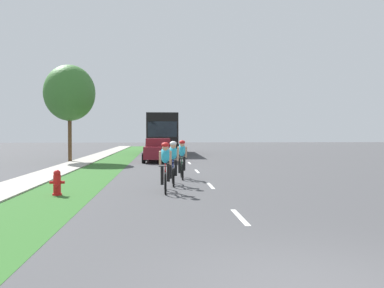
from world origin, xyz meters
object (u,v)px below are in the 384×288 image
Objects in this scene: cyclist_distant at (182,159)px; bus_black at (162,132)px; fire_hydrant_red at (57,183)px; cyclist_trailing at (173,163)px; street_tree_near at (70,93)px; cyclist_lead at (165,167)px; sedan_maroon at (158,150)px.

bus_black is at bearing 92.04° from cyclist_distant.
fire_hydrant_red is 4.16m from cyclist_trailing.
fire_hydrant_red is at bearing -132.72° from cyclist_distant.
bus_black reaches higher than fire_hydrant_red.
cyclist_distant is 13.18m from street_tree_near.
cyclist_distant is 0.27× the size of street_tree_near.
street_tree_near reaches higher than fire_hydrant_red.
cyclist_lead is at bearing -99.43° from cyclist_trailing.
street_tree_near reaches higher than cyclist_lead.
cyclist_trailing reaches higher than sedan_maroon.
cyclist_distant is (0.42, 2.10, 0.00)m from cyclist_trailing.
street_tree_near is at bearing -119.56° from bus_black.
cyclist_lead is 0.40× the size of sedan_maroon.
fire_hydrant_red is 0.44× the size of cyclist_lead.
fire_hydrant_red is at bearing -172.84° from cyclist_lead.
bus_black is at bearing 60.44° from street_tree_near.
sedan_maroon is at bearing 78.84° from fire_hydrant_red.
cyclist_lead and cyclist_distant have the same top height.
cyclist_lead is at bearing -67.42° from street_tree_near.
fire_hydrant_red is at bearing -97.10° from bus_black.
street_tree_near is (-6.35, 12.81, 3.65)m from cyclist_trailing.
cyclist_lead is at bearing -89.89° from bus_black.
cyclist_lead is 3.93m from cyclist_distant.
street_tree_near is (-6.01, -10.60, 2.48)m from bus_black.
bus_black is at bearing 90.84° from cyclist_trailing.
cyclist_lead is 25.20m from bus_black.
cyclist_trailing is at bearing -63.62° from street_tree_near.
cyclist_lead is 1.00× the size of cyclist_distant.
sedan_maroon is (-1.05, 10.40, -0.04)m from cyclist_distant.
bus_black reaches higher than cyclist_trailing.
street_tree_near is (-5.72, 0.31, 3.69)m from sedan_maroon.
fire_hydrant_red is 0.07× the size of bus_black.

